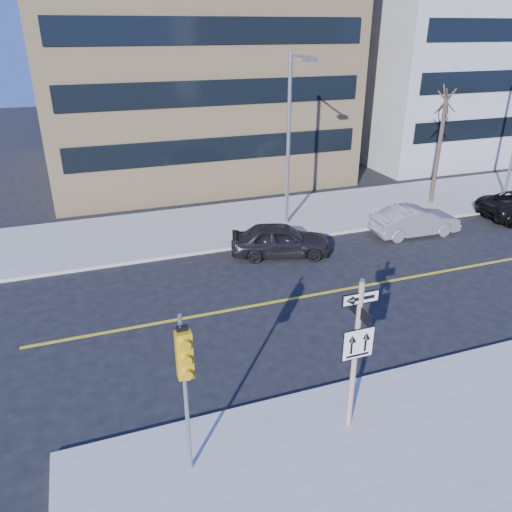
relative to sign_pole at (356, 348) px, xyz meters
name	(u,v)px	position (x,y,z in m)	size (l,w,h in m)	color
ground	(306,370)	(0.00, 2.51, -2.44)	(120.00, 120.00, 0.00)	black
far_sidewalk	(492,191)	(18.00, 14.51, -2.36)	(66.00, 6.00, 0.15)	gray
sign_pole	(356,348)	(0.00, 0.00, 0.00)	(0.92, 0.92, 4.06)	silver
traffic_signal	(185,367)	(-4.00, -0.15, 0.59)	(0.32, 0.45, 4.00)	gray
parked_car_a	(281,240)	(2.35, 10.27, -1.70)	(4.30, 1.73, 1.47)	black
parked_car_b	(415,221)	(9.35, 10.33, -1.73)	(4.27, 1.49, 1.41)	gray
streetlight_a	(291,132)	(4.00, 13.27, 2.32)	(0.55, 2.25, 8.00)	gray
street_tree_west	(446,104)	(13.00, 13.81, 3.09)	(1.80, 1.80, 6.35)	#32291D
building_brick	(179,30)	(2.00, 27.51, 6.56)	(18.00, 18.00, 18.00)	tan
building_grey_mid	(458,50)	(24.00, 26.51, 5.06)	(20.00, 16.00, 15.00)	#96989B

